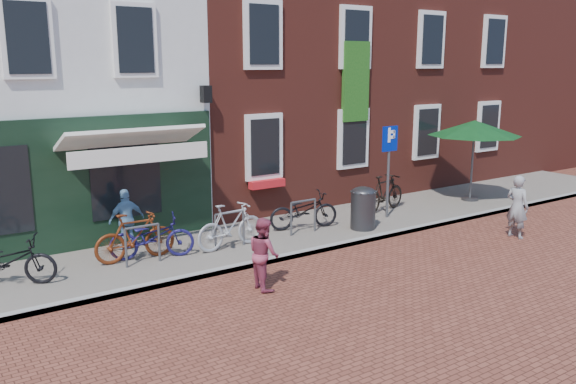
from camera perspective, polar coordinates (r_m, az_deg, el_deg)
ground at (r=13.19m, az=2.73°, el=-5.95°), size 80.00×80.00×0.00m
sidewalk at (r=14.90m, az=2.35°, el=-3.59°), size 24.00×3.00×0.10m
building_brick_mid at (r=19.52m, az=-5.02°, el=14.82°), size 6.00×8.00×10.00m
building_brick_right at (r=23.05m, az=8.53°, el=14.34°), size 6.00×8.00×10.00m
filler_right at (r=27.84m, az=18.65°, el=12.44°), size 7.00×8.00×9.00m
litter_bin at (r=14.74m, az=7.21°, el=-1.32°), size 0.61×0.61×1.13m
parking_sign at (r=15.71m, az=9.66°, el=3.47°), size 0.50×0.07×2.43m
parasol at (r=18.28m, az=17.45°, el=6.13°), size 2.69×2.69×2.48m
woman at (r=15.21m, az=21.10°, el=-1.32°), size 0.41×0.59×1.52m
boy at (r=11.05m, az=-2.34°, el=-5.90°), size 0.58×0.71×1.35m
cafe_person at (r=13.46m, az=-15.20°, el=-2.55°), size 0.81×0.37×1.35m
bicycle_0 at (r=12.14m, az=-25.27°, el=-6.00°), size 1.83×1.35×0.92m
bicycle_1 at (r=12.71m, az=-14.44°, el=-4.16°), size 1.71×0.53×1.02m
bicycle_2 at (r=12.78m, az=-12.91°, el=-4.22°), size 1.85×1.13×0.92m
bicycle_3 at (r=13.18m, az=-5.51°, el=-3.23°), size 1.73×0.62×1.02m
bicycle_4 at (r=14.67m, az=1.51°, el=-1.78°), size 1.85×1.04×0.92m
bicycle_5 at (r=16.59m, az=9.22°, el=-0.10°), size 1.76×0.80×1.02m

